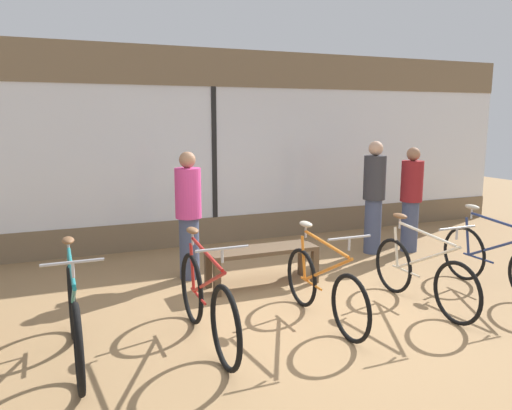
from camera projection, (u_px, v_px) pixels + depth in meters
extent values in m
plane|color=#99754C|center=(316.00, 317.00, 5.33)|extent=(24.00, 24.00, 0.00)
cube|color=#7A664C|center=(215.00, 230.00, 8.46)|extent=(12.00, 0.08, 0.45)
cube|color=white|center=(214.00, 153.00, 8.23)|extent=(12.00, 0.04, 2.15)
cube|color=#7A664C|center=(213.00, 67.00, 8.00)|extent=(12.00, 0.08, 0.60)
cube|color=black|center=(214.00, 153.00, 8.21)|extent=(0.08, 0.02, 2.15)
torus|color=black|center=(72.00, 302.00, 4.78)|extent=(0.05, 0.72, 0.72)
torus|color=black|center=(78.00, 349.00, 3.82)|extent=(0.05, 0.72, 0.72)
cylinder|color=#1E7A7F|center=(73.00, 298.00, 4.22)|extent=(0.03, 0.99, 0.51)
cylinder|color=#1E7A7F|center=(71.00, 280.00, 4.70)|extent=(0.03, 0.11, 0.49)
cylinder|color=#1E7A7F|center=(71.00, 266.00, 4.20)|extent=(0.03, 0.92, 0.10)
cylinder|color=#1E7A7F|center=(73.00, 311.00, 4.56)|extent=(0.03, 0.48, 0.03)
cylinder|color=#B2B2B7|center=(69.00, 249.00, 4.61)|extent=(0.02, 0.02, 0.14)
ellipsoid|color=brown|center=(68.00, 240.00, 4.59)|extent=(0.11, 0.22, 0.06)
cylinder|color=#B2B2B7|center=(73.00, 270.00, 3.77)|extent=(0.02, 0.02, 0.12)
cylinder|color=#ADADB2|center=(72.00, 262.00, 3.76)|extent=(0.46, 0.02, 0.02)
torus|color=black|center=(192.00, 288.00, 5.14)|extent=(0.05, 0.74, 0.74)
torus|color=black|center=(225.00, 328.00, 4.18)|extent=(0.05, 0.74, 0.74)
cylinder|color=red|center=(208.00, 283.00, 4.58)|extent=(0.03, 1.00, 0.51)
cylinder|color=red|center=(192.00, 267.00, 5.06)|extent=(0.03, 0.11, 0.49)
cylinder|color=red|center=(206.00, 253.00, 4.56)|extent=(0.03, 0.92, 0.10)
cylinder|color=red|center=(198.00, 296.00, 4.92)|extent=(0.03, 0.48, 0.03)
cylinder|color=#B2B2B7|center=(193.00, 238.00, 4.97)|extent=(0.02, 0.02, 0.14)
ellipsoid|color=brown|center=(192.00, 230.00, 4.96)|extent=(0.11, 0.22, 0.06)
cylinder|color=#B2B2B7|center=(222.00, 256.00, 4.12)|extent=(0.02, 0.02, 0.12)
cylinder|color=#ADADB2|center=(222.00, 249.00, 4.11)|extent=(0.46, 0.02, 0.02)
torus|color=black|center=(301.00, 277.00, 5.61)|extent=(0.04, 0.66, 0.66)
torus|color=black|center=(351.00, 308.00, 4.71)|extent=(0.04, 0.66, 0.66)
cylinder|color=orange|center=(326.00, 270.00, 5.08)|extent=(0.03, 0.93, 0.51)
cylinder|color=orange|center=(304.00, 258.00, 5.53)|extent=(0.03, 0.11, 0.49)
cylinder|color=orange|center=(326.00, 243.00, 5.06)|extent=(0.03, 0.86, 0.10)
cylinder|color=orange|center=(311.00, 283.00, 5.41)|extent=(0.03, 0.45, 0.03)
cylinder|color=#B2B2B7|center=(306.00, 231.00, 5.44)|extent=(0.02, 0.02, 0.14)
ellipsoid|color=#B2A893|center=(306.00, 224.00, 5.43)|extent=(0.11, 0.22, 0.06)
cylinder|color=#B2B2B7|center=(349.00, 244.00, 4.66)|extent=(0.02, 0.02, 0.12)
cylinder|color=#ADADB2|center=(349.00, 238.00, 4.65)|extent=(0.46, 0.02, 0.02)
torus|color=black|center=(393.00, 266.00, 6.05)|extent=(0.04, 0.67, 0.67)
torus|color=black|center=(457.00, 293.00, 5.11)|extent=(0.04, 0.67, 0.67)
cylinder|color=beige|center=(426.00, 258.00, 5.50)|extent=(0.03, 0.97, 0.51)
cylinder|color=beige|center=(396.00, 247.00, 5.97)|extent=(0.03, 0.11, 0.49)
cylinder|color=beige|center=(426.00, 234.00, 5.48)|extent=(0.03, 0.90, 0.10)
cylinder|color=beige|center=(406.00, 271.00, 5.84)|extent=(0.03, 0.47, 0.03)
cylinder|color=#B2B2B7|center=(400.00, 223.00, 5.88)|extent=(0.02, 0.02, 0.14)
ellipsoid|color=brown|center=(400.00, 216.00, 5.87)|extent=(0.11, 0.22, 0.06)
cylinder|color=#B2B2B7|center=(457.00, 234.00, 5.06)|extent=(0.02, 0.02, 0.12)
cylinder|color=#ADADB2|center=(457.00, 228.00, 5.05)|extent=(0.46, 0.02, 0.02)
torus|color=black|center=(464.00, 253.00, 6.52)|extent=(0.04, 0.71, 0.71)
cylinder|color=navy|center=(501.00, 246.00, 5.97)|extent=(0.03, 0.98, 0.51)
cylinder|color=navy|center=(467.00, 236.00, 6.44)|extent=(0.03, 0.11, 0.49)
cylinder|color=navy|center=(501.00, 223.00, 5.95)|extent=(0.03, 0.91, 0.10)
cylinder|color=navy|center=(478.00, 258.00, 6.31)|extent=(0.03, 0.47, 0.03)
cylinder|color=#B2B2B7|center=(472.00, 213.00, 6.35)|extent=(0.02, 0.02, 0.14)
ellipsoid|color=#B2A893|center=(472.00, 207.00, 6.34)|extent=(0.11, 0.22, 0.06)
cube|color=brown|center=(262.00, 250.00, 6.28)|extent=(1.40, 0.44, 0.05)
cube|color=brown|center=(217.00, 279.00, 5.91)|extent=(0.08, 0.08, 0.44)
cube|color=brown|center=(315.00, 266.00, 6.41)|extent=(0.08, 0.08, 0.44)
cube|color=brown|center=(208.00, 270.00, 6.24)|extent=(0.08, 0.08, 0.44)
cube|color=brown|center=(302.00, 259.00, 6.74)|extent=(0.08, 0.08, 0.44)
cylinder|color=#424C6B|center=(410.00, 226.00, 7.92)|extent=(0.34, 0.34, 0.81)
cylinder|color=maroon|center=(412.00, 181.00, 7.80)|extent=(0.44, 0.44, 0.64)
sphere|color=#9E7051|center=(413.00, 154.00, 7.72)|extent=(0.21, 0.21, 0.21)
cylinder|color=#424C6B|center=(373.00, 226.00, 7.81)|extent=(0.36, 0.36, 0.86)
cylinder|color=#333338|center=(375.00, 178.00, 7.68)|extent=(0.48, 0.48, 0.68)
sphere|color=tan|center=(376.00, 148.00, 7.60)|extent=(0.22, 0.22, 0.22)
cube|color=#38383D|center=(375.00, 174.00, 7.90)|extent=(0.28, 0.26, 0.36)
cylinder|color=#424C6B|center=(189.00, 248.00, 6.57)|extent=(0.30, 0.30, 0.82)
cylinder|color=#D13D84|center=(188.00, 193.00, 6.44)|extent=(0.40, 0.40, 0.65)
sphere|color=#9E7051|center=(187.00, 160.00, 6.36)|extent=(0.21, 0.21, 0.21)
cube|color=#38383D|center=(187.00, 188.00, 6.66)|extent=(0.26, 0.18, 0.36)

